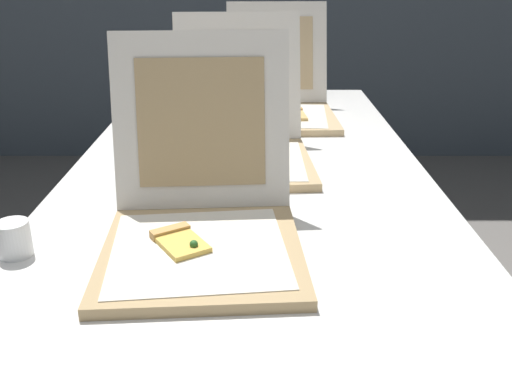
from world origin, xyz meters
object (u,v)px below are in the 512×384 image
(pizza_box_front, at_px, (203,221))
(cup_white_near_left, at_px, (16,239))
(cup_white_far, at_px, (166,130))
(pizza_box_middle, at_px, (242,143))
(pizza_box_back, at_px, (282,102))
(table, at_px, (248,204))

(pizza_box_front, height_order, cup_white_near_left, pizza_box_front)
(cup_white_near_left, relative_size, cup_white_far, 1.00)
(pizza_box_middle, relative_size, cup_white_far, 7.37)
(pizza_box_front, bearing_deg, pizza_box_back, 75.15)
(pizza_box_front, height_order, pizza_box_back, pizza_box_front)
(pizza_box_middle, xyz_separation_m, cup_white_near_left, (-0.42, -0.55, -0.02))
(cup_white_near_left, bearing_deg, pizza_box_back, 61.75)
(pizza_box_middle, bearing_deg, table, -88.03)
(cup_white_near_left, bearing_deg, pizza_box_front, 5.93)
(pizza_box_front, bearing_deg, table, 70.95)
(pizza_box_back, height_order, cup_white_near_left, pizza_box_back)
(cup_white_near_left, xyz_separation_m, cup_white_far, (0.18, 0.74, 0.00))
(pizza_box_front, xyz_separation_m, cup_white_near_left, (-0.36, -0.04, -0.02))
(pizza_box_front, distance_m, cup_white_near_left, 0.36)
(pizza_box_middle, xyz_separation_m, cup_white_far, (-0.24, 0.19, -0.02))
(table, xyz_separation_m, pizza_box_front, (-0.08, -0.31, 0.10))
(cup_white_near_left, bearing_deg, table, 38.07)
(table, relative_size, cup_white_near_left, 32.59)
(table, distance_m, cup_white_near_left, 0.56)
(table, height_order, pizza_box_middle, pizza_box_middle)
(pizza_box_middle, bearing_deg, pizza_box_back, 71.04)
(table, xyz_separation_m, pizza_box_back, (0.11, 0.68, 0.10))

